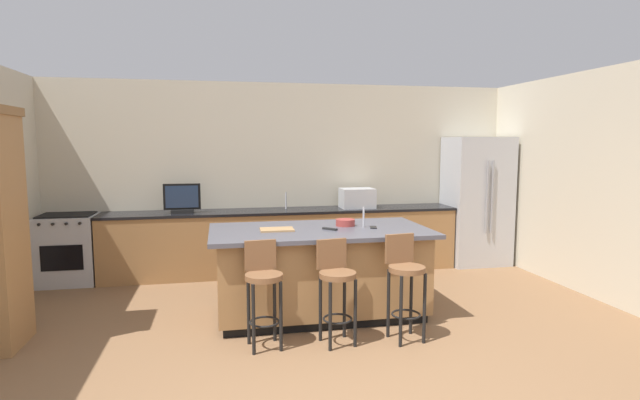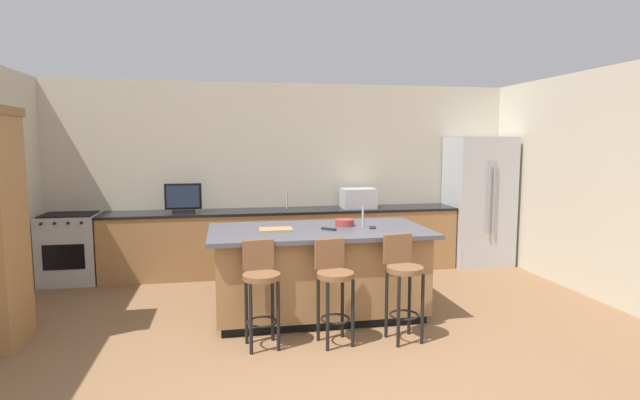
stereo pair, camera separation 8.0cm
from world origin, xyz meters
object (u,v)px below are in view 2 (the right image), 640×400
Objects in this scene: microwave at (358,198)px; cell_phone at (372,227)px; tv_remote at (329,229)px; cutting_board at (276,229)px; bar_stool_right at (403,278)px; bar_stool_center at (334,282)px; kitchen_island at (319,271)px; tv_monitor at (183,199)px; fruit_bowl at (345,223)px; bar_stool_left at (261,284)px; refrigerator at (478,201)px; range_oven at (71,248)px.

cell_phone is (-0.35, -1.88, -0.10)m from microwave.
tv_remote is 0.56m from cutting_board.
cutting_board is at bearing 135.21° from bar_stool_right.
bar_stool_center is at bearing -140.44° from tv_remote.
bar_stool_right reaches higher than bar_stool_center.
kitchen_island is at bearing 92.18° from tv_remote.
kitchen_island is 2.42× the size of bar_stool_center.
tv_monitor is 2.49m from tv_remote.
tv_monitor is at bearing 138.34° from fruit_bowl.
cutting_board is (-0.55, 0.08, -0.00)m from tv_remote.
refrigerator is at bearing 29.21° from bar_stool_left.
tv_monitor is 2.49m from fruit_bowl.
microwave is 0.98× the size of tv_monitor.
refrigerator is at bearing 53.79° from cell_phone.
tv_monitor reaches higher than range_oven.
tv_remote is (-0.49, -0.04, 0.01)m from cell_phone.
refrigerator is at bearing 28.78° from cutting_board.
fruit_bowl is 1.24× the size of tv_remote.
range_oven is at bearing 129.43° from bar_stool_center.
refrigerator is 2.10× the size of range_oven.
bar_stool_center is (-0.94, -2.63, -0.48)m from microwave.
microwave is 2.31m from cutting_board.
refrigerator is at bearing 32.47° from kitchen_island.
tv_monitor is (-4.36, -0.01, 0.12)m from refrigerator.
fruit_bowl reaches higher than cell_phone.
microwave is (-1.88, 0.04, 0.08)m from refrigerator.
cutting_board reaches higher than cell_phone.
microwave is (0.93, 1.83, 0.57)m from kitchen_island.
cutting_board is at bearing -151.22° from refrigerator.
bar_stool_center is at bearing -90.41° from kitchen_island.
bar_stool_left is at bearing -144.00° from refrigerator.
bar_stool_center is (-2.82, -2.58, -0.40)m from refrigerator.
tv_remote reaches higher than cutting_board.
bar_stool_right reaches higher than cell_phone.
bar_stool_left is (0.87, -2.52, -0.51)m from tv_monitor.
range_oven is 1.89× the size of tv_monitor.
cutting_board is at bearing -58.89° from tv_monitor.
tv_monitor is 3.45m from bar_stool_right.
cell_phone is at bearing -2.17° from cutting_board.
cell_phone is 0.88× the size of tv_remote.
bar_stool_left is 1.07m from tv_remote.
refrigerator is 5.56× the size of cutting_board.
tv_remote is (3.10, -1.92, 0.49)m from range_oven.
range_oven is 4.53m from bar_stool_right.
refrigerator is 3.97× the size of tv_monitor.
bar_stool_center is 1.02m from cell_phone.
kitchen_island is at bearing -49.16° from tv_monitor.
kitchen_island is 0.75m from cell_phone.
cutting_board is at bearing 110.70° from bar_stool_center.
range_oven is 6.16× the size of cell_phone.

